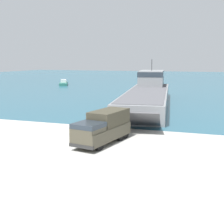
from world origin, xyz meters
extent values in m
plane|color=#B7B5AD|center=(0.00, 0.00, 0.00)|extent=(240.00, 240.00, 0.00)
cube|color=#285B70|center=(0.00, 96.41, 0.00)|extent=(240.00, 180.00, 0.01)
cube|color=gray|center=(1.48, 25.26, 1.28)|extent=(11.93, 35.86, 2.55)
cube|color=#56565B|center=(1.48, 25.26, 2.59)|extent=(11.17, 34.39, 0.08)
cube|color=gray|center=(-0.23, 37.32, 4.15)|extent=(6.28, 10.46, 3.21)
cube|color=#28333D|center=(-0.23, 37.32, 5.13)|extent=(6.44, 10.57, 0.96)
cylinder|color=#3F3F42|center=(-0.23, 37.32, 6.96)|extent=(0.16, 0.16, 2.40)
cube|color=#56565B|center=(4.27, 5.50, 1.40)|extent=(6.62, 5.57, 2.44)
cube|color=#4C4738|center=(2.76, -0.69, 1.02)|extent=(3.84, 7.70, 1.20)
cube|color=#4C4738|center=(2.30, -3.08, 2.04)|extent=(2.77, 2.90, 0.84)
cube|color=#28333D|center=(2.30, -3.08, 2.25)|extent=(2.85, 2.94, 0.42)
cube|color=#413C2E|center=(3.00, 0.54, 2.36)|extent=(3.23, 5.03, 1.48)
cube|color=#2D2D2D|center=(2.08, -4.23, 0.56)|extent=(2.54, 0.72, 0.32)
cylinder|color=black|center=(3.33, -3.12, 0.64)|extent=(0.64, 1.33, 1.27)
cylinder|color=black|center=(1.33, -2.74, 0.64)|extent=(0.64, 1.33, 1.27)
cylinder|color=black|center=(4.09, 0.82, 0.64)|extent=(0.64, 1.33, 1.27)
cylinder|color=black|center=(2.09, 1.20, 0.64)|extent=(0.64, 1.33, 1.27)
cylinder|color=black|center=(4.29, 1.90, 0.64)|extent=(0.64, 1.33, 1.27)
cylinder|color=black|center=(2.29, 2.28, 0.64)|extent=(0.64, 1.33, 1.27)
cylinder|color=#6B664C|center=(-0.34, -1.33, 0.42)|extent=(0.14, 0.14, 0.84)
cylinder|color=#6B664C|center=(-0.17, -1.39, 0.42)|extent=(0.14, 0.14, 0.84)
cube|color=#6B664C|center=(-0.26, -1.36, 1.18)|extent=(0.49, 0.37, 0.67)
sphere|color=tan|center=(-0.26, -1.36, 1.63)|extent=(0.23, 0.23, 0.23)
cube|color=#2D7060|center=(-33.49, 61.02, 0.42)|extent=(5.76, 8.76, 0.83)
cube|color=silver|center=(-33.76, 61.60, 1.29)|extent=(2.61, 3.03, 0.92)
cube|color=navy|center=(-6.48, 70.81, 0.31)|extent=(2.35, 6.50, 0.63)
cube|color=silver|center=(-6.46, 70.33, 0.97)|extent=(1.57, 1.98, 0.69)
camera|label=1|loc=(13.17, -28.54, 8.14)|focal=50.00mm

